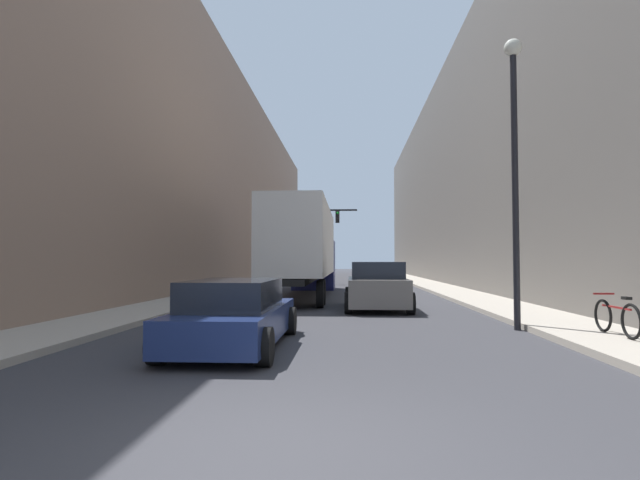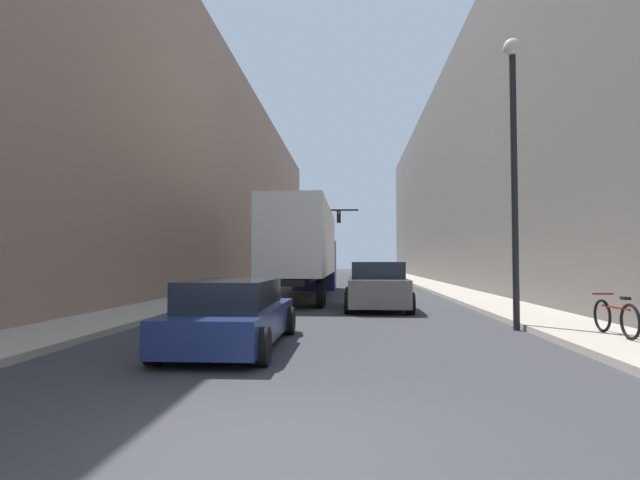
% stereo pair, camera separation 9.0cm
% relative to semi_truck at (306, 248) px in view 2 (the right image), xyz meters
% --- Properties ---
extents(ground_plane, '(200.00, 200.00, 0.00)m').
position_rel_semi_truck_xyz_m(ground_plane, '(1.54, -19.68, -2.32)').
color(ground_plane, '#38383D').
extents(sidewalk_right, '(2.35, 80.00, 0.15)m').
position_rel_semi_truck_xyz_m(sidewalk_right, '(7.60, 10.32, -2.24)').
color(sidewalk_right, '#B2A899').
rests_on(sidewalk_right, ground).
extents(sidewalk_left, '(2.35, 80.00, 0.15)m').
position_rel_semi_truck_xyz_m(sidewalk_left, '(-4.52, 10.32, -2.24)').
color(sidewalk_left, '#B2A899').
rests_on(sidewalk_left, ground).
extents(building_right, '(6.00, 80.00, 15.53)m').
position_rel_semi_truck_xyz_m(building_right, '(11.78, 10.32, 5.45)').
color(building_right, '#66605B').
rests_on(building_right, ground).
extents(building_left, '(6.00, 80.00, 15.48)m').
position_rel_semi_truck_xyz_m(building_left, '(-8.69, 10.32, 5.42)').
color(building_left, '#997A66').
rests_on(building_left, ground).
extents(semi_truck, '(2.45, 14.56, 4.13)m').
position_rel_semi_truck_xyz_m(semi_truck, '(0.00, 0.00, 0.00)').
color(semi_truck, silver).
rests_on(semi_truck, ground).
extents(sedan_car, '(2.02, 4.79, 1.34)m').
position_rel_semi_truck_xyz_m(sedan_car, '(-0.12, -14.28, -1.68)').
color(sedan_car, navy).
rests_on(sedan_car, ground).
extents(suv_car, '(2.24, 4.55, 1.67)m').
position_rel_semi_truck_xyz_m(suv_car, '(3.10, -6.32, -1.52)').
color(suv_car, slate).
rests_on(suv_car, ground).
extents(traffic_signal_gantry, '(6.01, 0.35, 5.82)m').
position_rel_semi_truck_xyz_m(traffic_signal_gantry, '(-1.54, 13.28, 1.86)').
color(traffic_signal_gantry, black).
rests_on(traffic_signal_gantry, ground).
extents(street_lamp, '(0.44, 0.44, 7.32)m').
position_rel_semi_truck_xyz_m(street_lamp, '(6.28, -11.45, 2.33)').
color(street_lamp, black).
rests_on(street_lamp, ground).
extents(parked_bicycle, '(0.44, 1.83, 0.86)m').
position_rel_semi_truck_xyz_m(parked_bicycle, '(7.72, -13.27, -1.79)').
color(parked_bicycle, black).
rests_on(parked_bicycle, sidewalk_right).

